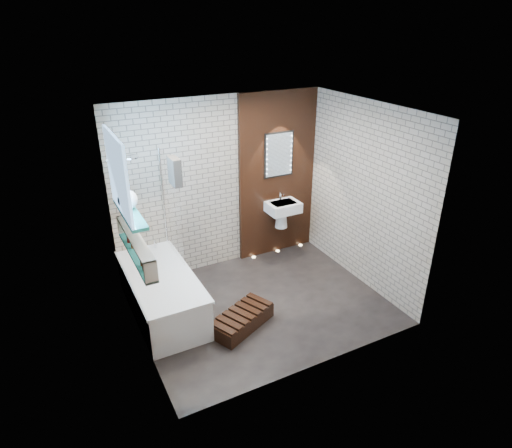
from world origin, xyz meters
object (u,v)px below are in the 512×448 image
bathtub (162,293)px  walnut_step (242,320)px  washbasin (283,210)px  bath_screen (172,207)px  led_mirror (279,155)px

bathtub → walnut_step: size_ratio=2.05×
walnut_step → washbasin: bearing=44.8°
bath_screen → led_mirror: led_mirror is taller
washbasin → bathtub: bearing=-164.0°
washbasin → walnut_step: size_ratio=0.68×
bathtub → led_mirror: led_mirror is taller
bath_screen → washbasin: 1.89m
bathtub → led_mirror: bearing=19.8°
bath_screen → bathtub: bearing=-128.9°
washbasin → led_mirror: (0.00, 0.16, 0.86)m
bath_screen → walnut_step: size_ratio=1.65×
bathtub → bath_screen: bearing=51.1°
bath_screen → led_mirror: 1.89m
walnut_step → bathtub: bearing=136.6°
walnut_step → bath_screen: bearing=110.2°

